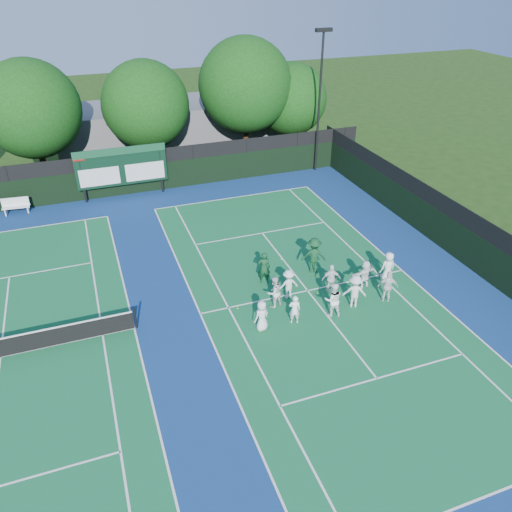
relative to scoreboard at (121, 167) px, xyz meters
name	(u,v)px	position (x,y,z in m)	size (l,w,h in m)	color
ground	(316,302)	(7.01, -15.59, -2.19)	(120.00, 120.00, 0.00)	#1D390F
court_apron	(189,316)	(1.01, -14.59, -2.19)	(34.00, 32.00, 0.01)	navy
near_court	(308,291)	(7.01, -14.59, -2.18)	(11.05, 23.85, 0.01)	#135E32
left_court	(0,357)	(-6.99, -14.59, -2.18)	(11.05, 23.85, 0.01)	#135E32
back_fence	(137,174)	(1.01, 0.41, -0.83)	(34.00, 0.08, 3.00)	black
divider_fence_right	(462,237)	(16.01, -14.59, -0.83)	(0.08, 32.00, 3.00)	black
scoreboard	(121,167)	(0.00, 0.00, 0.00)	(6.00, 0.21, 3.55)	black
clubhouse	(170,127)	(5.01, 8.41, -0.19)	(18.00, 6.00, 4.00)	slate
light_pole_right	(320,86)	(14.51, 0.11, 4.11)	(1.20, 0.30, 10.12)	black
bench	(16,205)	(-6.89, -0.21, -1.62)	(1.70, 0.60, 1.06)	white
tree_b	(34,111)	(-4.85, 3.99, 3.13)	(6.56, 6.56, 8.78)	black
tree_c	(148,107)	(2.74, 3.99, 2.79)	(6.24, 6.24, 8.26)	black
tree_d	(247,87)	(10.31, 3.99, 3.55)	(7.05, 7.05, 9.46)	black
tree_e	(292,101)	(14.09, 3.99, 2.26)	(5.64, 5.64, 7.42)	black
tennis_ball_0	(238,308)	(3.28, -14.81, -2.16)	(0.07, 0.07, 0.07)	#C4E41A
tennis_ball_1	(317,294)	(7.33, -15.00, -2.16)	(0.07, 0.07, 0.07)	#C4E41A
tennis_ball_4	(281,259)	(6.92, -11.40, -2.16)	(0.07, 0.07, 0.07)	#C4E41A
tennis_ball_5	(337,278)	(8.94, -14.08, -2.16)	(0.07, 0.07, 0.07)	#C4E41A
player_front_0	(262,316)	(3.83, -16.59, -1.44)	(0.73, 0.48, 1.50)	white
player_front_1	(295,310)	(5.37, -16.65, -1.46)	(0.53, 0.35, 1.46)	white
player_front_2	(333,300)	(7.24, -16.71, -1.33)	(0.83, 0.65, 1.71)	white
player_front_3	(355,291)	(8.51, -16.46, -1.35)	(1.09, 0.63, 1.69)	silver
player_front_4	(388,286)	(10.20, -16.61, -1.37)	(0.96, 0.40, 1.64)	silver
player_back_0	(274,292)	(4.97, -15.17, -1.39)	(0.78, 0.61, 1.61)	silver
player_back_1	(288,284)	(5.87, -14.76, -1.42)	(1.00, 0.57, 1.55)	silver
player_back_2	(331,279)	(8.01, -15.06, -1.41)	(0.92, 0.38, 1.56)	white
player_back_3	(365,274)	(9.80, -15.20, -1.44)	(1.39, 0.44, 1.50)	white
player_back_4	(388,267)	(11.15, -15.15, -1.36)	(0.81, 0.53, 1.66)	white
coach_left	(264,268)	(5.24, -13.12, -1.32)	(0.63, 0.42, 1.74)	#103D1E
coach_right	(314,255)	(8.04, -13.04, -1.21)	(1.26, 0.73, 1.95)	#103D1F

